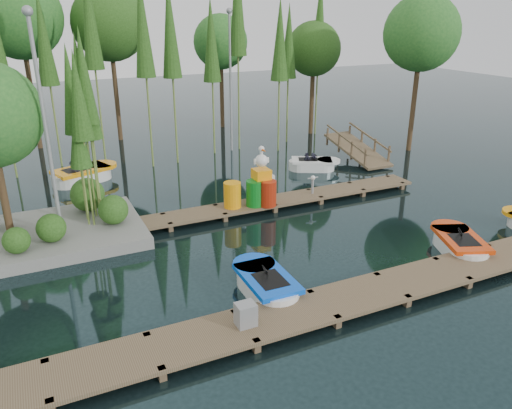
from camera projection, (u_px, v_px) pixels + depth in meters
name	position (u px, v px, depth m)	size (l,w,h in m)	color
ground_plane	(249.00, 243.00, 16.33)	(90.00, 90.00, 0.00)	#192C2F
near_dock	(323.00, 305.00, 12.46)	(18.00, 1.50, 0.50)	brown
far_dock	(245.00, 207.00, 18.76)	(15.00, 1.20, 0.50)	brown
island	(19.00, 146.00, 15.44)	(6.20, 4.20, 6.75)	gray
tree_screen	(108.00, 34.00, 22.23)	(34.42, 18.53, 10.31)	#47321E
lamp_island	(43.00, 114.00, 14.70)	(0.30, 0.30, 7.25)	gray
lamp_rear	(230.00, 70.00, 25.65)	(0.30, 0.30, 7.25)	gray
ramp	(357.00, 149.00, 25.18)	(1.50, 3.94, 1.49)	brown
boat_blue	(266.00, 285.00, 13.35)	(1.24, 2.65, 0.88)	white
boat_red	(459.00, 245.00, 15.64)	(2.05, 2.84, 0.87)	white
boat_yellow_far	(83.00, 175.00, 22.08)	(3.26, 2.28, 1.49)	white
boat_white_far	(313.00, 164.00, 23.78)	(2.66, 2.10, 1.15)	white
utility_cabinet	(246.00, 314.00, 11.49)	(0.45, 0.38, 0.56)	gray
yellow_barrel	(232.00, 195.00, 18.35)	(0.64, 0.64, 0.96)	#FF9D0D
drum_cluster	(263.00, 187.00, 18.62)	(1.29, 1.19, 2.23)	#0C731A
seagull_post	(313.00, 181.00, 19.71)	(0.47, 0.25, 0.75)	gray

